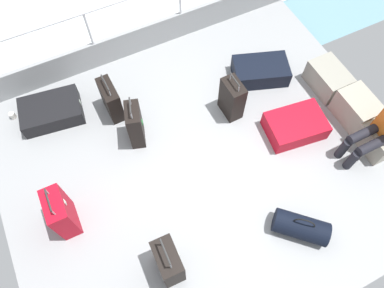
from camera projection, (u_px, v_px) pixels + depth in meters
The scene contains 18 objects.
ground_plane at pixel (205, 161), 4.86m from camera, with size 4.40×5.20×0.06m, color #939699.
gunwale_port at pixel (140, 39), 5.55m from camera, with size 0.06×5.20×0.45m, color #939699.
railing_port at pixel (135, 10), 5.06m from camera, with size 0.04×4.20×1.02m.
sea_wake at pixel (114, 9), 6.65m from camera, with size 12.00×12.00×0.01m.
cargo_crate_0 at pixel (328, 79), 5.25m from camera, with size 0.64×0.41×0.35m.
cargo_crate_1 at pixel (356, 109), 4.97m from camera, with size 0.59×0.40×0.42m.
cargo_crate_2 at pixel (381, 138), 4.78m from camera, with size 0.54×0.47×0.37m.
passenger_seated at pixel (383, 129), 4.42m from camera, with size 0.34×0.66×1.07m.
suitcase_1 at pixel (232, 99), 4.93m from camera, with size 0.36×0.22×0.72m.
suitcase_2 at pixel (51, 111), 5.05m from camera, with size 0.65×0.88×0.25m.
suitcase_3 at pixel (135, 125), 4.70m from camera, with size 0.39×0.28×0.79m.
suitcase_4 at pixel (111, 100), 4.96m from camera, with size 0.44×0.20×0.66m.
suitcase_5 at pixel (295, 126), 4.93m from camera, with size 0.64×0.83×0.26m.
suitcase_6 at pixel (168, 262), 3.90m from camera, with size 0.41×0.25×0.88m.
suitcase_7 at pixel (62, 213), 4.15m from camera, with size 0.43×0.23×0.78m.
suitcase_8 at pixel (260, 71), 5.37m from camera, with size 0.73×0.91×0.27m.
duffel_bag at pixel (301, 227), 4.26m from camera, with size 0.65×0.65×0.42m.
paper_cup at pixel (13, 115), 5.10m from camera, with size 0.08×0.08×0.10m, color white.
Camera 1 is at (1.79, -1.07, 4.36)m, focal length 34.00 mm.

